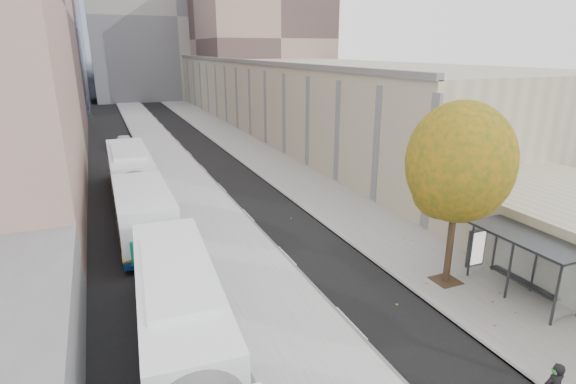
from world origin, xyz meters
TOP-DOWN VIEW (x-y plane):
  - bus_platform at (-3.88, 35.00)m, footprint 4.25×150.00m
  - sidewalk at (4.12, 35.00)m, footprint 4.75×150.00m
  - building_tan at (15.50, 64.00)m, footprint 18.00×92.00m
  - building_far_block at (6.00, 96.00)m, footprint 30.00×18.00m
  - bus_shelter at (5.69, 10.96)m, footprint 1.90×4.40m
  - tree_c at (3.60, 13.00)m, footprint 4.20×4.20m
  - bus_far at (-7.66, 27.37)m, footprint 2.67×17.53m
  - distant_car at (-7.14, 46.05)m, footprint 1.78×4.14m

SIDE VIEW (x-z plane):
  - sidewalk at x=4.12m, z-range 0.00..0.08m
  - bus_platform at x=-3.88m, z-range 0.00..0.15m
  - distant_car at x=-7.14m, z-range 0.00..1.39m
  - bus_far at x=-7.66m, z-range 0.14..3.06m
  - bus_shelter at x=5.69m, z-range 0.92..3.45m
  - building_tan at x=15.50m, z-range 0.00..8.00m
  - tree_c at x=3.60m, z-range 1.61..8.89m
  - building_far_block at x=6.00m, z-range 0.00..30.00m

